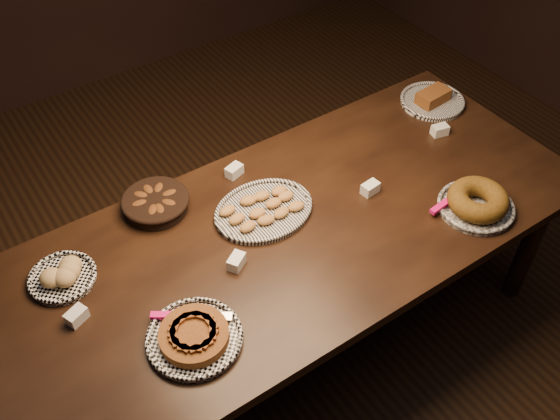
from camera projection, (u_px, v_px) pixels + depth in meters
ground at (286, 342)px, 2.86m from camera, size 5.00×5.00×0.00m
buffet_table at (287, 244)px, 2.38m from camera, size 2.40×1.00×0.75m
apple_tart_plate at (194, 336)px, 1.98m from camera, size 0.31×0.31×0.06m
madeleine_platter at (264, 210)px, 2.38m from camera, size 0.39×0.32×0.05m
bundt_cake_plate at (477, 202)px, 2.38m from camera, size 0.32×0.30×0.09m
croissant_basket at (156, 202)px, 2.38m from camera, size 0.30×0.30×0.07m
bread_roll_plate at (63, 275)px, 2.14m from camera, size 0.24×0.24×0.07m
loaf_plate at (432, 100)px, 2.88m from camera, size 0.30×0.30×0.07m
tent_cards at (283, 206)px, 2.39m from camera, size 1.76×0.48×0.04m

